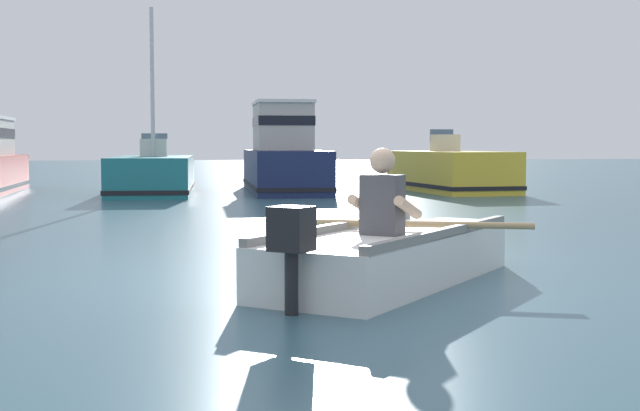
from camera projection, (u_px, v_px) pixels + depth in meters
ground_plane at (307, 274)px, 8.28m from camera, size 120.00×120.00×0.00m
rowboat_with_person at (393, 254)px, 7.75m from camera, size 2.81×3.27×1.19m
moored_boat_teal at (153, 176)px, 21.58m from camera, size 2.03×5.24×4.57m
moored_boat_navy at (284, 158)px, 22.63m from camera, size 1.87×5.76×2.34m
moored_boat_yellow at (450, 172)px, 22.73m from camera, size 2.37×4.97×1.62m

